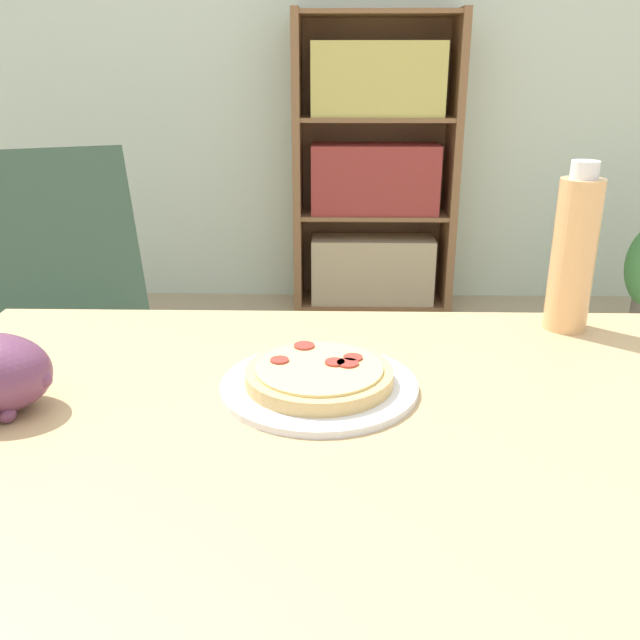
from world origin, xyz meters
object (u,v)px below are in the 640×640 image
pizza_on_plate (319,379)px  drink_bottle (574,253)px  lounge_chair_near (45,345)px  bookshelf (375,175)px

pizza_on_plate → drink_bottle: (0.41, 0.24, 0.12)m
pizza_on_plate → lounge_chair_near: bearing=127.9°
drink_bottle → lounge_chair_near: size_ratio=0.29×
drink_bottle → lounge_chair_near: bearing=144.5°
lounge_chair_near → pizza_on_plate: bearing=-75.2°
lounge_chair_near → bookshelf: 1.73m
pizza_on_plate → drink_bottle: drink_bottle is taller
lounge_chair_near → bookshelf: bookshelf is taller
pizza_on_plate → drink_bottle: 0.49m
drink_bottle → lounge_chair_near: 1.73m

